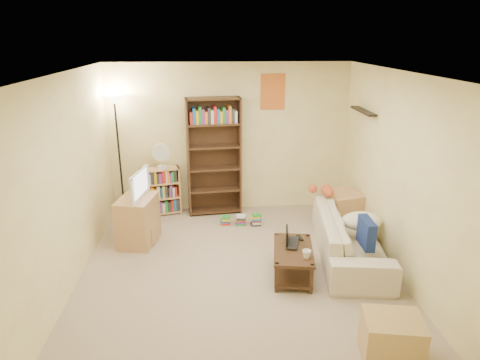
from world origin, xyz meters
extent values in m
plane|color=tan|center=(0.00, 0.00, 0.00)|extent=(4.50, 4.50, 0.00)
cube|color=#FEFCAB|center=(0.00, 2.25, 1.25)|extent=(4.00, 0.04, 2.50)
cube|color=#FEFCAB|center=(0.00, -2.25, 1.25)|extent=(4.00, 0.04, 2.50)
cube|color=#FEFCAB|center=(-2.00, 0.00, 1.25)|extent=(0.04, 4.50, 2.50)
cube|color=#FEFCAB|center=(2.00, 0.00, 1.25)|extent=(0.04, 4.50, 2.50)
cube|color=silver|center=(0.00, 0.00, 2.50)|extent=(4.00, 4.50, 0.04)
cube|color=red|center=(0.72, 2.24, 2.02)|extent=(0.40, 0.02, 0.58)
cube|color=black|center=(1.92, 1.30, 1.85)|extent=(0.12, 0.80, 0.03)
imported|color=beige|center=(1.55, 0.36, 0.30)|extent=(2.25, 1.33, 0.60)
cube|color=navy|center=(1.59, -0.10, 0.57)|extent=(0.13, 0.40, 0.35)
ellipsoid|color=silver|center=(1.70, 0.38, 0.51)|extent=(0.55, 0.39, 0.24)
ellipsoid|color=#C9552A|center=(1.43, 1.16, 0.67)|extent=(0.39, 0.21, 0.15)
sphere|color=#C9552A|center=(1.21, 1.19, 0.70)|extent=(0.13, 0.13, 0.13)
cube|color=#3F2818|center=(0.68, -0.09, 0.36)|extent=(0.60, 0.92, 0.04)
cube|color=#3F2818|center=(0.68, -0.09, 0.08)|extent=(0.57, 0.88, 0.03)
cube|color=#3F2818|center=(0.42, -0.43, 0.19)|extent=(0.04, 0.04, 0.38)
cube|color=#3F2818|center=(0.83, -0.49, 0.19)|extent=(0.04, 0.04, 0.38)
cube|color=#3F2818|center=(0.54, 0.32, 0.19)|extent=(0.04, 0.04, 0.38)
cube|color=#3F2818|center=(0.94, 0.26, 0.19)|extent=(0.04, 0.04, 0.38)
imported|color=black|center=(0.74, 0.02, 0.40)|extent=(0.48, 0.42, 0.03)
cube|color=white|center=(0.62, 0.04, 0.50)|extent=(0.05, 0.29, 0.19)
imported|color=white|center=(0.79, -0.33, 0.43)|extent=(0.16, 0.16, 0.10)
cube|color=black|center=(0.82, 0.18, 0.39)|extent=(0.07, 0.16, 0.02)
cube|color=tan|center=(-1.39, 0.99, 0.35)|extent=(0.59, 0.73, 0.70)
imported|color=black|center=(-1.39, 0.99, 0.90)|extent=(0.73, 0.36, 0.40)
cube|color=#432819|center=(-0.26, 2.05, 0.98)|extent=(0.91, 0.39, 1.96)
cube|color=tan|center=(-1.17, 2.05, 0.41)|extent=(0.68, 0.40, 0.82)
cylinder|color=silver|center=(-1.12, 2.03, 0.84)|extent=(0.16, 0.16, 0.04)
cylinder|color=silver|center=(-1.12, 2.03, 0.94)|extent=(0.02, 0.02, 0.16)
cylinder|color=silver|center=(-1.12, 2.00, 1.10)|extent=(0.29, 0.06, 0.29)
cylinder|color=black|center=(-1.80, 2.05, 0.02)|extent=(0.30, 0.30, 0.03)
cylinder|color=black|center=(-1.80, 2.05, 0.95)|extent=(0.03, 0.03, 1.91)
cone|color=beige|center=(-1.80, 2.05, 1.95)|extent=(0.34, 0.34, 0.15)
cube|color=tan|center=(1.72, 1.26, 0.30)|extent=(0.64, 0.64, 0.59)
cube|color=tan|center=(1.32, -1.60, 0.22)|extent=(0.60, 0.53, 0.44)
cube|color=red|center=(-0.10, 1.54, 0.07)|extent=(0.16, 0.12, 0.14)
cube|color=#1966B2|center=(0.14, 1.50, 0.08)|extent=(0.16, 0.12, 0.17)
cube|color=gold|center=(0.39, 1.46, 0.10)|extent=(0.16, 0.12, 0.20)
camera|label=1|loc=(-0.32, -4.78, 2.90)|focal=32.00mm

